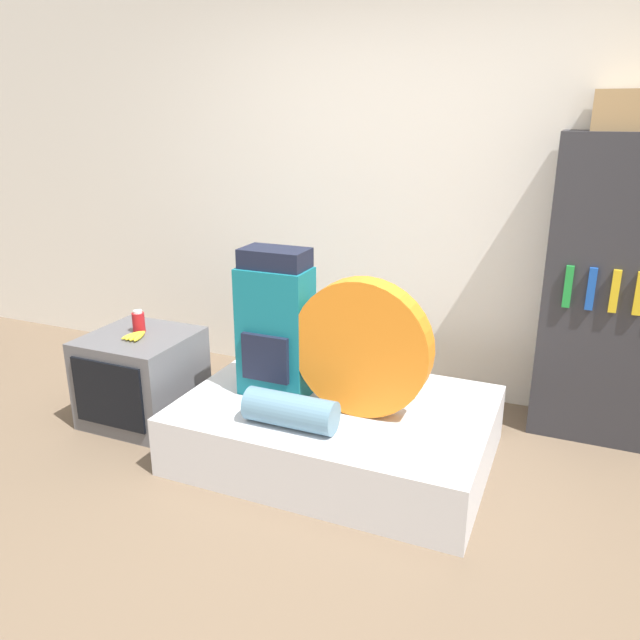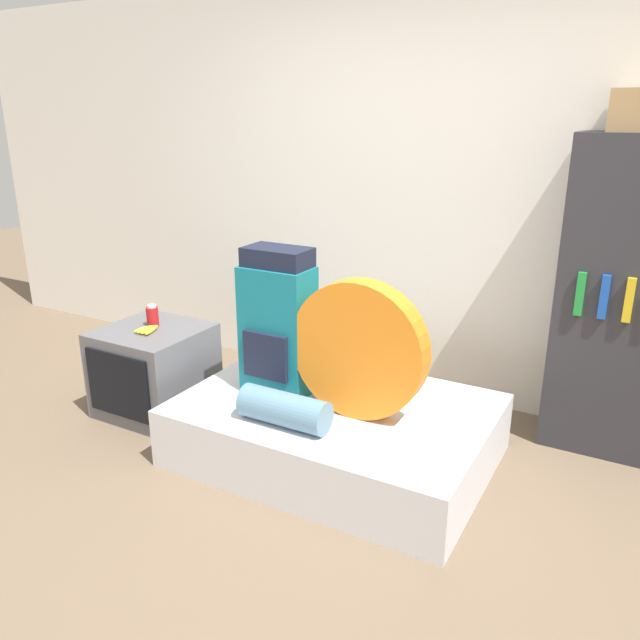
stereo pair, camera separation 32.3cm
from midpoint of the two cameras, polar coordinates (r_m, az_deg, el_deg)
The scene contains 10 objects.
ground_plane at distance 2.90m, azimuth -1.27°, elevation -19.87°, with size 16.00×16.00×0.00m, color brown.
wall_back at distance 4.01m, azimuth 12.41°, elevation 10.97°, with size 8.00×0.05×2.60m.
bed at distance 3.43m, azimuth 4.20°, elevation -10.03°, with size 1.61×1.13×0.32m.
backpack at distance 3.35m, azimuth -1.16°, elevation -0.38°, with size 0.38×0.26×0.81m.
tent_bag at distance 3.11m, azimuth 6.57°, elevation -2.73°, with size 0.71×0.13×0.71m.
sleeping_roll at distance 3.09m, azimuth -0.28°, elevation -8.21°, with size 0.46×0.17×0.17m.
television at distance 3.97m, azimuth -12.68°, elevation -4.55°, with size 0.60×0.60×0.54m.
canister at distance 3.92m, azimuth -12.82°, elevation 0.32°, with size 0.07×0.07×0.14m.
banana_bunch at distance 3.83m, azimuth -13.10°, elevation -0.88°, with size 0.12×0.16×0.03m.
bookshelf at distance 3.71m, azimuth 28.77°, elevation 1.42°, with size 0.71×0.37×1.70m.
Camera 2 is at (1.31, -1.88, 1.80)m, focal length 35.00 mm.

